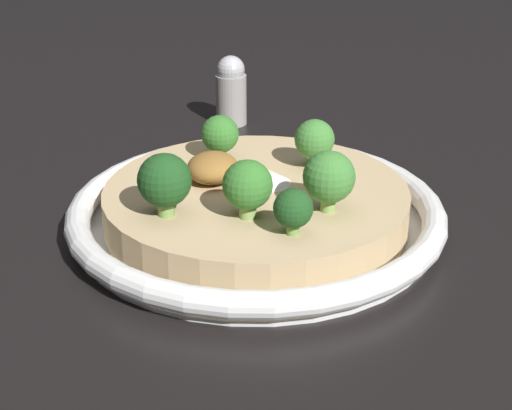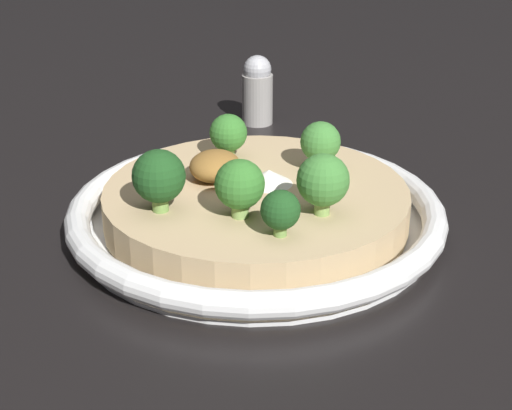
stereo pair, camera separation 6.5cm
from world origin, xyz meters
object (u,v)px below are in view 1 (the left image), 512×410
risotto_bowl (256,210)px  broccoli_left (245,186)px  broccoli_back_left (164,181)px  broccoli_front_right (314,140)px  broccoli_back_right (220,135)px  broccoli_front_left (293,209)px  broccoli_front (329,178)px  pepper_shaker (231,90)px

risotto_bowl → broccoli_left: (-0.05, 0.00, 0.05)m
broccoli_back_left → broccoli_front_right: size_ratio=1.14×
broccoli_back_left → broccoli_back_right: 0.12m
risotto_bowl → broccoli_front_left: 0.09m
broccoli_front → broccoli_front_left: broccoli_front is taller
broccoli_front_left → broccoli_back_right: broccoli_back_right is taller
broccoli_front_left → pepper_shaker: pepper_shaker is taller
broccoli_left → pepper_shaker: (0.32, 0.06, -0.02)m
broccoli_back_left → pepper_shaker: (0.32, -0.00, -0.03)m
broccoli_back_right → broccoli_front_right: bearing=-96.7°
pepper_shaker → broccoli_back_left: bearing=179.5°
broccoli_front → broccoli_front_left: (-0.04, 0.02, -0.01)m
risotto_bowl → broccoli_left: broccoli_left is taller
risotto_bowl → broccoli_back_right: size_ratio=7.75×
broccoli_back_left → broccoli_front_right: 0.15m
broccoli_front → broccoli_front_left: 0.05m
risotto_bowl → broccoli_front_left: bearing=-155.2°
broccoli_back_right → pepper_shaker: (0.20, 0.02, -0.02)m
broccoli_back_right → broccoli_left: bearing=-161.9°
risotto_bowl → broccoli_front_left: (-0.08, -0.04, 0.04)m
broccoli_front_right → risotto_bowl: bearing=138.8°
broccoli_front_right → broccoli_back_right: broccoli_front_right is taller
broccoli_front → broccoli_left: size_ratio=1.06×
broccoli_front_left → broccoli_front_right: bearing=-3.9°
broccoli_left → pepper_shaker: broccoli_left is taller
risotto_bowl → pepper_shaker: bearing=12.7°
risotto_bowl → broccoli_back_right: (0.06, 0.04, 0.04)m
risotto_bowl → pepper_shaker: (0.26, 0.06, 0.02)m
broccoli_front → risotto_bowl: bearing=59.3°
broccoli_front_left → broccoli_back_right: size_ratio=0.87×
broccoli_back_left → broccoli_front: 0.12m
risotto_bowl → broccoli_back_left: (-0.06, 0.06, 0.05)m
broccoli_back_left → broccoli_back_right: bearing=-10.9°
broccoli_left → broccoli_front_right: bearing=-23.9°
risotto_bowl → broccoli_front: 0.08m
risotto_bowl → broccoli_back_left: broccoli_back_left is taller
risotto_bowl → pepper_shaker: pepper_shaker is taller
risotto_bowl → broccoli_front_right: (0.05, -0.04, 0.04)m
risotto_bowl → broccoli_left: bearing=178.1°
broccoli_front → broccoli_front_right: size_ratio=1.12×
broccoli_front_right → broccoli_left: 0.11m
broccoli_front_left → broccoli_back_right: (0.14, 0.08, 0.00)m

